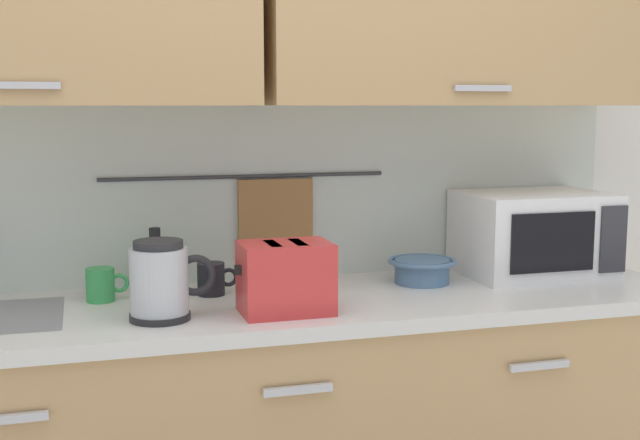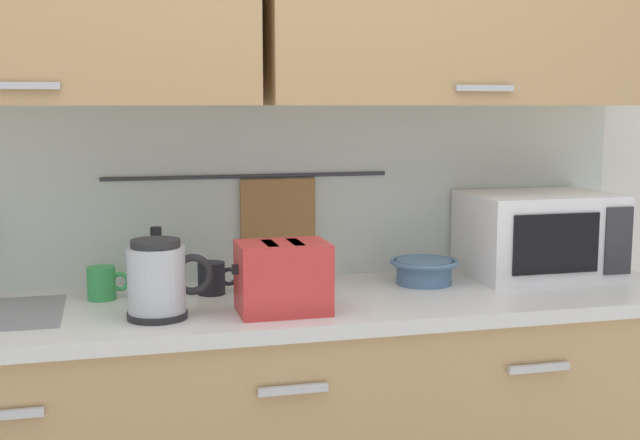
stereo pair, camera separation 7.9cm
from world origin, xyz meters
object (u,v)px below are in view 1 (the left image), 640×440
(microwave, at_px, (534,234))
(mug_by_kettle, at_px, (212,279))
(mug_near_sink, at_px, (101,285))
(toaster, at_px, (286,277))
(dish_soap_bottle, at_px, (156,265))
(electric_kettle, at_px, (161,281))
(mixing_bowl, at_px, (422,269))

(microwave, bearing_deg, mug_by_kettle, 179.95)
(mug_near_sink, xyz_separation_m, mug_by_kettle, (0.31, -0.01, 0.00))
(toaster, bearing_deg, dish_soap_bottle, 134.14)
(mug_by_kettle, bearing_deg, microwave, -0.05)
(electric_kettle, distance_m, mug_near_sink, 0.29)
(mug_near_sink, distance_m, mug_by_kettle, 0.31)
(mixing_bowl, height_order, toaster, toaster)
(microwave, distance_m, toaster, 0.94)
(electric_kettle, height_order, mug_by_kettle, electric_kettle)
(microwave, relative_size, electric_kettle, 2.03)
(electric_kettle, distance_m, toaster, 0.33)
(microwave, xyz_separation_m, toaster, (-0.90, -0.26, -0.04))
(toaster, bearing_deg, microwave, 16.14)
(mug_near_sink, bearing_deg, microwave, -0.48)
(electric_kettle, relative_size, dish_soap_bottle, 1.16)
(electric_kettle, relative_size, mixing_bowl, 1.06)
(dish_soap_bottle, height_order, mixing_bowl, dish_soap_bottle)
(mixing_bowl, bearing_deg, microwave, 3.31)
(electric_kettle, bearing_deg, mug_by_kettle, 54.90)
(mixing_bowl, relative_size, toaster, 0.84)
(dish_soap_bottle, height_order, mug_near_sink, dish_soap_bottle)
(dish_soap_bottle, distance_m, mixing_bowl, 0.82)
(electric_kettle, distance_m, dish_soap_bottle, 0.30)
(mug_near_sink, height_order, mixing_bowl, mug_near_sink)
(electric_kettle, distance_m, mixing_bowl, 0.85)
(mixing_bowl, bearing_deg, electric_kettle, -165.29)
(electric_kettle, relative_size, toaster, 0.89)
(microwave, distance_m, mug_near_sink, 1.37)
(microwave, relative_size, mug_near_sink, 3.83)
(dish_soap_bottle, bearing_deg, electric_kettle, -92.41)
(mug_near_sink, height_order, mug_by_kettle, same)
(microwave, height_order, mug_near_sink, microwave)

